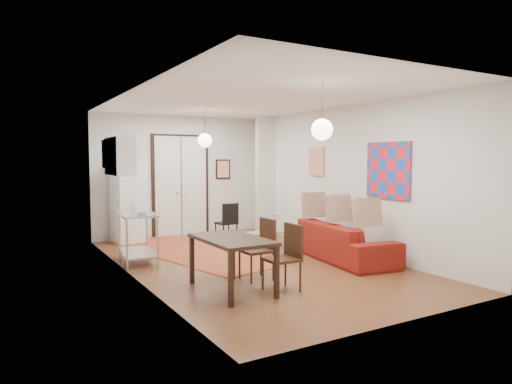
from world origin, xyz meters
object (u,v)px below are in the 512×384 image
dining_chair_near (253,244)px  dining_chair_far (278,252)px  black_side_chair (224,219)px  dining_table (232,244)px  coffee_table (266,234)px  fridge (128,202)px  kitchen_counter (137,230)px  sofa (342,241)px

dining_chair_near → dining_chair_far: (0.00, -0.70, 0.00)m
dining_chair_near → black_side_chair: 3.24m
dining_table → dining_chair_far: 0.67m
coffee_table → black_side_chair: 1.27m
fridge → kitchen_counter: bearing=-108.5°
kitchen_counter → dining_chair_far: size_ratio=1.33×
coffee_table → dining_chair_far: (-1.39, -2.58, 0.23)m
dining_chair_far → black_side_chair: (1.02, 3.78, -0.02)m
dining_chair_far → coffee_table: bearing=151.5°
dining_table → dining_chair_far: size_ratio=1.46×
coffee_table → dining_table: (-1.99, -2.32, 0.36)m
dining_chair_near → kitchen_counter: bearing=-148.3°
dining_chair_far → black_side_chair: size_ratio=1.05×
coffee_table → dining_chair_far: 2.94m
dining_table → sofa: bearing=16.0°
dining_chair_near → dining_chair_far: same height
sofa → kitchen_counter: (-3.32, 1.67, 0.23)m
sofa → dining_table: dining_table is taller
dining_table → dining_chair_near: bearing=36.4°
kitchen_counter → dining_chair_far: bearing=-58.0°
dining_table → black_side_chair: size_ratio=1.54×
dining_chair_near → fridge: bearing=-168.6°
sofa → black_side_chair: size_ratio=2.68×
kitchen_counter → fridge: size_ratio=0.69×
fridge → sofa: bearing=-60.4°
kitchen_counter → black_side_chair: (2.26, 1.08, -0.06)m
sofa → black_side_chair: (-1.06, 2.75, 0.17)m
coffee_table → dining_chair_near: size_ratio=0.90×
sofa → fridge: fridge is taller
sofa → black_side_chair: black_side_chair is taller
sofa → fridge: size_ratio=1.32×
dining_chair_near → black_side_chair: dining_chair_near is taller
kitchen_counter → dining_chair_near: bearing=-50.8°
kitchen_counter → dining_table: 2.52m
fridge → black_side_chair: 2.17m
kitchen_counter → sofa: bearing=-19.5°
kitchen_counter → dining_table: kitchen_counter is taller
fridge → dining_chair_far: bearing=-88.0°
dining_table → dining_chair_far: (0.60, -0.26, -0.13)m
coffee_table → fridge: fridge is taller
sofa → dining_table: (-2.67, -0.77, 0.32)m
sofa → coffee_table: bearing=31.7°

